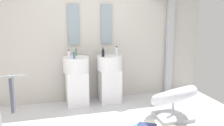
{
  "coord_description": "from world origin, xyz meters",
  "views": [
    {
      "loc": [
        -0.9,
        -3.22,
        1.77
      ],
      "look_at": [
        0.15,
        0.55,
        0.95
      ],
      "focal_mm": 39.93,
      "sensor_mm": 36.0,
      "label": 1
    }
  ],
  "objects": [
    {
      "name": "magazine_teal",
      "position": [
        0.48,
        0.11,
        0.02
      ],
      "size": [
        0.3,
        0.27,
        0.02
      ],
      "primitive_type": "cube",
      "rotation": [
        0.0,
        0.0,
        0.58
      ],
      "color": "teal",
      "rests_on": "area_rug"
    },
    {
      "name": "soap_bottle_clear",
      "position": [
        0.45,
        1.31,
        1.01
      ],
      "size": [
        0.06,
        0.06,
        0.18
      ],
      "color": "silver",
      "rests_on": "pedestal_sink_right"
    },
    {
      "name": "soap_bottle_black",
      "position": [
        0.17,
        1.26,
        0.99
      ],
      "size": [
        0.05,
        0.05,
        0.15
      ],
      "color": "black",
      "rests_on": "pedestal_sink_right"
    },
    {
      "name": "towel_rack",
      "position": [
        -1.38,
        0.32,
        0.63
      ],
      "size": [
        0.37,
        0.22,
        0.95
      ],
      "color": "#B7BABF",
      "rests_on": "ground_plane"
    },
    {
      "name": "soap_bottle_white",
      "position": [
        -0.46,
        1.26,
        1.0
      ],
      "size": [
        0.04,
        0.04,
        0.16
      ],
      "color": "white",
      "rests_on": "pedestal_sink_left"
    },
    {
      "name": "vanity_mirror_left",
      "position": [
        -0.32,
        1.58,
        1.51
      ],
      "size": [
        0.22,
        0.03,
        0.77
      ],
      "primitive_type": "cube",
      "color": "#8C9EA8"
    },
    {
      "name": "pedestal_sink_left",
      "position": [
        -0.32,
        1.35,
        0.51
      ],
      "size": [
        0.49,
        0.49,
        1.03
      ],
      "color": "white",
      "rests_on": "ground_plane"
    },
    {
      "name": "rear_partition",
      "position": [
        0.0,
        1.65,
        1.3
      ],
      "size": [
        4.8,
        0.1,
        2.6
      ],
      "primitive_type": "cube",
      "color": "beige",
      "rests_on": "ground_plane"
    },
    {
      "name": "soap_bottle_grey",
      "position": [
        0.22,
        1.45,
        0.99
      ],
      "size": [
        0.04,
        0.04,
        0.14
      ],
      "color": "#99999E",
      "rests_on": "pedestal_sink_right"
    },
    {
      "name": "soap_bottle_green",
      "position": [
        -0.3,
        1.51,
        0.99
      ],
      "size": [
        0.04,
        0.04,
        0.13
      ],
      "color": "#59996B",
      "rests_on": "pedestal_sink_left"
    },
    {
      "name": "vanity_mirror_right",
      "position": [
        0.32,
        1.58,
        1.51
      ],
      "size": [
        0.22,
        0.03,
        0.77
      ],
      "primitive_type": "cube",
      "color": "#8C9EA8"
    },
    {
      "name": "soap_bottle_blue",
      "position": [
        -0.37,
        1.22,
        0.98
      ],
      "size": [
        0.04,
        0.04,
        0.12
      ],
      "color": "#4C72B7",
      "rests_on": "pedestal_sink_left"
    },
    {
      "name": "lounge_chair",
      "position": [
        1.13,
        0.27,
        0.35
      ],
      "size": [
        1.04,
        1.05,
        0.65
      ],
      "color": "#B7BABF",
      "rests_on": "ground_plane"
    },
    {
      "name": "pedestal_sink_right",
      "position": [
        0.32,
        1.35,
        0.51
      ],
      "size": [
        0.49,
        0.49,
        1.03
      ],
      "color": "white",
      "rests_on": "ground_plane"
    },
    {
      "name": "magazine_navy",
      "position": [
        0.58,
        0.08,
        0.03
      ],
      "size": [
        0.32,
        0.27,
        0.03
      ],
      "primitive_type": "cube",
      "rotation": [
        0.0,
        0.0,
        -0.51
      ],
      "color": "navy",
      "rests_on": "area_rug"
    },
    {
      "name": "shower_column",
      "position": [
        1.68,
        1.53,
        1.08
      ],
      "size": [
        0.49,
        0.24,
        2.05
      ],
      "color": "#B7BABF",
      "rests_on": "ground_plane"
    }
  ]
}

